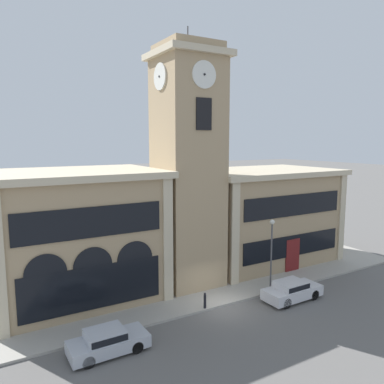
{
  "coord_description": "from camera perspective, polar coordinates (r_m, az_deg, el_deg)",
  "views": [
    {
      "loc": [
        -13.9,
        -19.72,
        11.19
      ],
      "look_at": [
        -0.92,
        2.65,
        7.61
      ],
      "focal_mm": 35.0,
      "sensor_mm": 36.0,
      "label": 1
    }
  ],
  "objects": [
    {
      "name": "clock_tower",
      "position": [
        28.3,
        -0.62,
        3.65
      ],
      "size": [
        5.11,
        5.11,
        19.33
      ],
      "color": "tan",
      "rests_on": "ground_plane"
    },
    {
      "name": "street_lamp",
      "position": [
        28.47,
        12.04,
        -7.62
      ],
      "size": [
        0.36,
        0.36,
        5.29
      ],
      "color": "#4C4C51",
      "rests_on": "sidewalk_kerb"
    },
    {
      "name": "bollard",
      "position": [
        25.79,
        1.98,
        -16.2
      ],
      "size": [
        0.18,
        0.18,
        1.06
      ],
      "color": "black",
      "rests_on": "sidewalk_kerb"
    },
    {
      "name": "town_hall_right_wing",
      "position": [
        35.62,
        10.51,
        -3.42
      ],
      "size": [
        13.58,
        8.92,
        8.53
      ],
      "color": "tan",
      "rests_on": "ground_plane"
    },
    {
      "name": "ground_plane",
      "position": [
        26.59,
        4.8,
        -17.03
      ],
      "size": [
        300.0,
        300.0,
        0.0
      ],
      "primitive_type": "plane",
      "color": "#605E5B"
    },
    {
      "name": "parked_car_mid",
      "position": [
        28.12,
        14.96,
        -14.23
      ],
      "size": [
        4.38,
        1.9,
        1.39
      ],
      "rotation": [
        0.0,
        0.0,
        0.02
      ],
      "color": "silver",
      "rests_on": "ground_plane"
    },
    {
      "name": "town_hall_left_wing",
      "position": [
        27.88,
        -17.18,
        -6.18
      ],
      "size": [
        11.75,
        8.92,
        9.12
      ],
      "color": "tan",
      "rests_on": "ground_plane"
    },
    {
      "name": "sidewalk_kerb",
      "position": [
        31.63,
        -2.04,
        -12.7
      ],
      "size": [
        38.76,
        12.87,
        0.15
      ],
      "color": "#A39E93",
      "rests_on": "ground_plane"
    },
    {
      "name": "parked_car_near",
      "position": [
        21.71,
        -12.76,
        -21.25
      ],
      "size": [
        4.19,
        1.88,
        1.32
      ],
      "rotation": [
        0.0,
        0.0,
        0.02
      ],
      "color": "#B2B7C1",
      "rests_on": "ground_plane"
    }
  ]
}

